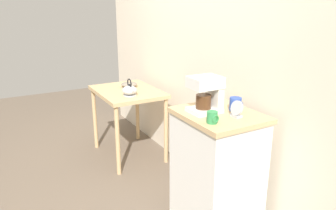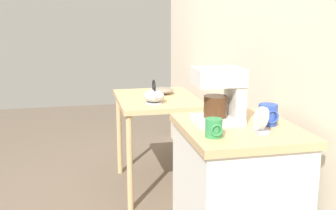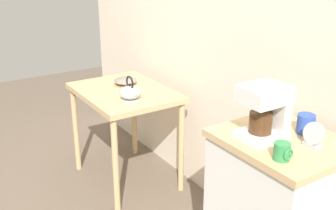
# 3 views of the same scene
# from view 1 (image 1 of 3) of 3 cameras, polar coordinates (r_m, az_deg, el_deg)

# --- Properties ---
(ground_plane) EXTENTS (8.00, 8.00, 0.00)m
(ground_plane) POSITION_cam_1_polar(r_m,az_deg,el_deg) (3.32, -0.73, -13.13)
(ground_plane) COLOR #6B5B4C
(back_wall) EXTENTS (4.40, 0.10, 2.80)m
(back_wall) POSITION_cam_1_polar(r_m,az_deg,el_deg) (3.02, 7.38, 11.78)
(back_wall) COLOR beige
(back_wall) RESTS_ON ground_plane
(wooden_table) EXTENTS (0.82, 0.63, 0.77)m
(wooden_table) POSITION_cam_1_polar(r_m,az_deg,el_deg) (3.66, -6.94, 1.03)
(wooden_table) COLOR tan
(wooden_table) RESTS_ON ground_plane
(kitchen_counter) EXTENTS (0.61, 0.52, 0.92)m
(kitchen_counter) POSITION_cam_1_polar(r_m,az_deg,el_deg) (2.59, 8.33, -11.04)
(kitchen_counter) COLOR white
(kitchen_counter) RESTS_ON ground_plane
(bowl_stoneware) EXTENTS (0.18, 0.18, 0.06)m
(bowl_stoneware) POSITION_cam_1_polar(r_m,az_deg,el_deg) (3.76, -6.68, 3.56)
(bowl_stoneware) COLOR gray
(bowl_stoneware) RESTS_ON wooden_table
(teakettle) EXTENTS (0.19, 0.15, 0.18)m
(teakettle) POSITION_cam_1_polar(r_m,az_deg,el_deg) (3.40, -6.60, 2.52)
(teakettle) COLOR #B2B5BA
(teakettle) RESTS_ON wooden_table
(coffee_maker) EXTENTS (0.18, 0.22, 0.26)m
(coffee_maker) POSITION_cam_1_polar(r_m,az_deg,el_deg) (2.38, 6.78, 2.12)
(coffee_maker) COLOR white
(coffee_maker) RESTS_ON kitchen_counter
(mug_blue) EXTENTS (0.09, 0.09, 0.10)m
(mug_blue) POSITION_cam_1_polar(r_m,az_deg,el_deg) (2.46, 11.53, 0.14)
(mug_blue) COLOR #2D4CAD
(mug_blue) RESTS_ON kitchen_counter
(mug_tall_green) EXTENTS (0.08, 0.07, 0.08)m
(mug_tall_green) POSITION_cam_1_polar(r_m,az_deg,el_deg) (2.19, 7.63, -2.12)
(mug_tall_green) COLOR #338C4C
(mug_tall_green) RESTS_ON kitchen_counter
(table_clock) EXTENTS (0.10, 0.05, 0.12)m
(table_clock) POSITION_cam_1_polar(r_m,az_deg,el_deg) (2.32, 11.70, -0.82)
(table_clock) COLOR #B2B5BA
(table_clock) RESTS_ON kitchen_counter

